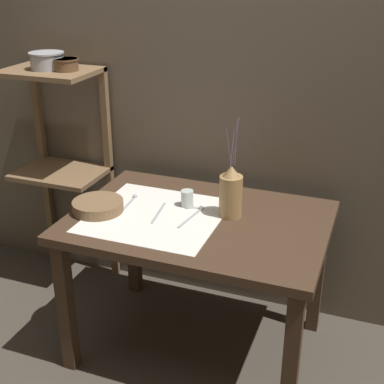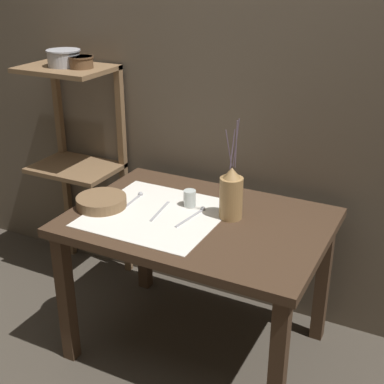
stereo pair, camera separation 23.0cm
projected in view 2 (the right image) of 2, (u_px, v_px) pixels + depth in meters
The scene contains 13 objects.
ground_plane at pixel (198, 345), 2.63m from camera, with size 12.00×12.00×0.00m, color #473F35.
stone_wall_back at pixel (245, 83), 2.55m from camera, with size 7.00×0.06×2.40m.
wooden_table at pixel (198, 237), 2.38m from camera, with size 1.12×0.79×0.70m.
wooden_shelf_unit at pixel (78, 136), 2.92m from camera, with size 0.46×0.34×1.24m.
linen_cloth at pixel (157, 214), 2.38m from camera, with size 0.57×0.55×0.00m.
pitcher_with_flowers at pixel (231, 195), 2.31m from camera, with size 0.10×0.10×0.45m.
wooden_bowl at pixel (101, 202), 2.44m from camera, with size 0.23×0.23×0.05m.
glass_tumbler_near at pixel (190, 198), 2.44m from camera, with size 0.06×0.06×0.08m.
spoon_inner at pixel (136, 198), 2.52m from camera, with size 0.03×0.22×0.02m.
fork_inner at pixel (160, 211), 2.40m from camera, with size 0.04×0.21×0.00m.
spoon_outer at pixel (198, 213), 2.38m from camera, with size 0.05×0.22×0.02m.
metal_pot_large at pixel (64, 57), 2.71m from camera, with size 0.17×0.17×0.08m.
metal_pot_small at pixel (81, 62), 2.67m from camera, with size 0.13×0.13×0.06m.
Camera 2 is at (0.92, -1.88, 1.76)m, focal length 50.00 mm.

